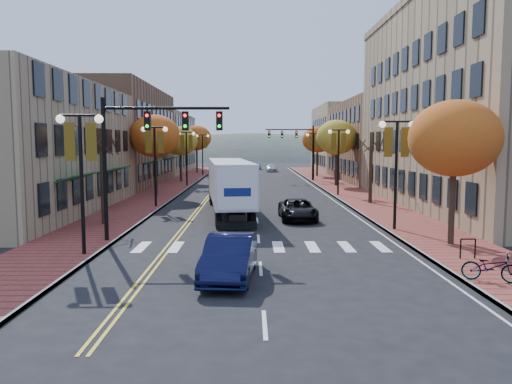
{
  "coord_description": "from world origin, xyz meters",
  "views": [
    {
      "loc": [
        -0.35,
        -20.97,
        4.87
      ],
      "look_at": [
        -0.11,
        5.96,
        2.2
      ],
      "focal_mm": 35.0,
      "sensor_mm": 36.0,
      "label": 1
    }
  ],
  "objects_px": {
    "semi_truck": "(229,183)",
    "navy_sedan": "(230,257)",
    "black_suv": "(298,209)",
    "bicycle": "(491,267)"
  },
  "relations": [
    {
      "from": "semi_truck",
      "to": "navy_sedan",
      "type": "distance_m",
      "value": 16.44
    },
    {
      "from": "black_suv",
      "to": "bicycle",
      "type": "distance_m",
      "value": 15.56
    },
    {
      "from": "semi_truck",
      "to": "black_suv",
      "type": "xyz_separation_m",
      "value": [
        4.49,
        -2.68,
        -1.49
      ]
    },
    {
      "from": "semi_truck",
      "to": "black_suv",
      "type": "height_order",
      "value": "semi_truck"
    },
    {
      "from": "semi_truck",
      "to": "black_suv",
      "type": "bearing_deg",
      "value": -37.27
    },
    {
      "from": "bicycle",
      "to": "black_suv",
      "type": "bearing_deg",
      "value": 41.72
    },
    {
      "from": "navy_sedan",
      "to": "black_suv",
      "type": "bearing_deg",
      "value": 79.65
    },
    {
      "from": "navy_sedan",
      "to": "black_suv",
      "type": "xyz_separation_m",
      "value": [
        3.7,
        13.68,
        -0.12
      ]
    },
    {
      "from": "semi_truck",
      "to": "bicycle",
      "type": "bearing_deg",
      "value": -67.05
    },
    {
      "from": "navy_sedan",
      "to": "bicycle",
      "type": "relative_size",
      "value": 2.51
    }
  ]
}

